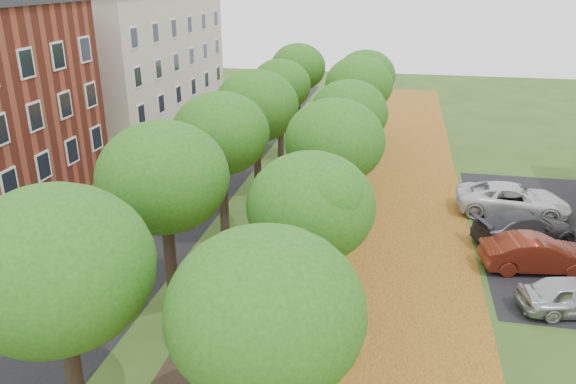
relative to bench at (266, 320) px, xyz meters
The scene contains 12 objects.
street_asphalt 12.55m from the bench, 133.60° to the left, with size 8.00×70.00×0.01m, color black.
footpath 9.16m from the bench, 97.20° to the left, with size 3.20×70.00×0.01m, color black.
leaf_verge 9.87m from the bench, 67.01° to the left, with size 7.50×70.00×0.01m, color #B07620.
parking_lot 15.95m from the bench, 39.22° to the left, with size 9.00×16.00×0.01m, color black.
tree_row_west 10.65m from the bench, 110.24° to the left, with size 4.06×34.06×6.60m.
tree_row_east 10.21m from the bench, 80.91° to the left, with size 4.06×34.06×6.60m.
building_cream 32.95m from the bench, 123.83° to the left, with size 10.30×20.30×10.40m.
bench is the anchor object (origin of this frame).
car_silver 11.02m from the bench, 16.93° to the left, with size 1.58×3.92×1.33m, color #B3B3B8.
car_red 11.66m from the bench, 32.32° to the left, with size 1.54×4.41×1.45m, color maroon.
car_grey 13.25m from the bench, 41.96° to the left, with size 1.94×4.76×1.38m, color #2E2E32.
car_white 15.64m from the bench, 50.96° to the left, with size 2.53×5.48×1.52m, color silver.
Camera 1 is at (5.05, -9.78, 11.40)m, focal length 35.00 mm.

